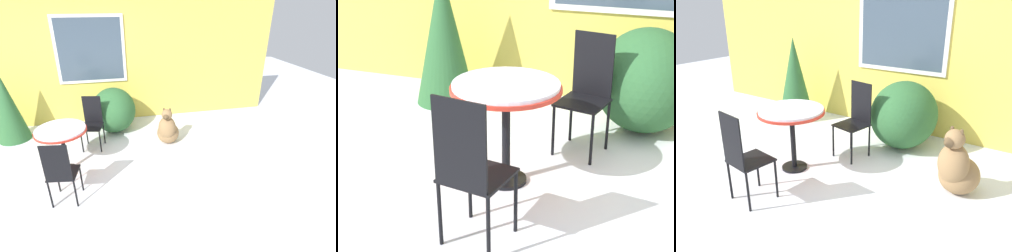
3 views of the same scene
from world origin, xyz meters
TOP-DOWN VIEW (x-y plane):
  - ground_plane at (0.00, 0.00)m, footprint 16.00×16.00m
  - house_wall at (-0.00, 2.20)m, footprint 8.00×0.10m
  - shrub_left at (0.32, 1.60)m, footprint 0.89×1.01m
  - evergreen_bush at (-1.66, 1.62)m, footprint 0.60×0.60m
  - patio_table at (-0.50, 0.27)m, footprint 0.77×0.77m
  - patio_chair_near_table at (-0.09, 1.00)m, footprint 0.43×0.43m
  - patio_chair_far_side at (-0.43, -0.52)m, footprint 0.41×0.41m
  - dog at (1.28, 0.79)m, footprint 0.54×0.62m

SIDE VIEW (x-z plane):
  - ground_plane at x=0.00m, z-range 0.00..0.00m
  - dog at x=1.28m, z-range -0.10..0.68m
  - shrub_left at x=0.32m, z-range 0.00..0.91m
  - patio_chair_near_table at x=-0.09m, z-range 0.03..0.99m
  - patio_chair_far_side at x=-0.43m, z-range 0.03..0.99m
  - patio_table at x=-0.50m, z-range 0.28..1.05m
  - evergreen_bush at x=-1.66m, z-range 0.00..1.37m
  - house_wall at x=0.00m, z-range 0.02..2.62m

